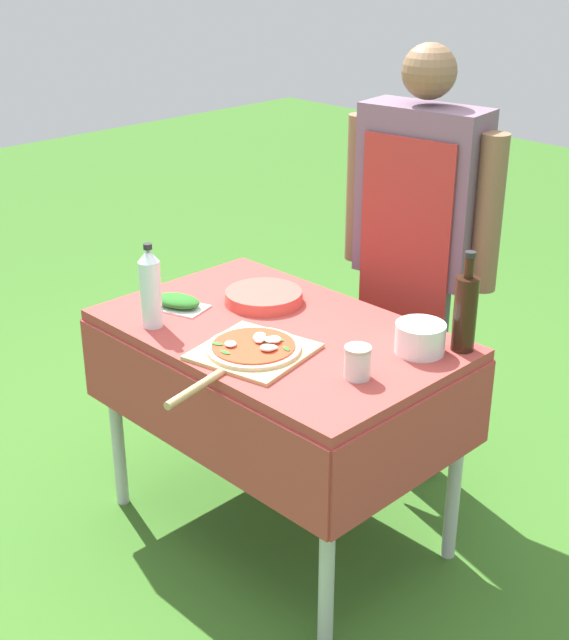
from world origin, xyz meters
TOP-DOWN VIEW (x-y plane):
  - ground_plane at (0.00, 0.00)m, footprint 12.00×12.00m
  - prep_table at (0.00, 0.00)m, footprint 1.15×0.74m
  - person_cook at (0.06, 0.63)m, footprint 0.59×0.25m
  - pizza_on_peel at (0.08, -0.19)m, footprint 0.37×0.57m
  - oil_bottle at (0.50, 0.29)m, footprint 0.07×0.07m
  - water_bottle at (-0.30, -0.27)m, footprint 0.07×0.07m
  - herb_container at (-0.36, -0.12)m, footprint 0.22×0.17m
  - mixing_tub at (0.42, 0.19)m, footprint 0.15×0.15m
  - plate_stack at (-0.19, 0.12)m, footprint 0.27×0.27m
  - sauce_jar at (0.40, -0.07)m, footprint 0.08×0.08m

SIDE VIEW (x-z plane):
  - ground_plane at x=0.00m, z-range 0.00..0.00m
  - prep_table at x=0.00m, z-range 0.28..1.05m
  - pizza_on_peel at x=0.08m, z-range 0.76..0.81m
  - plate_stack at x=-0.19m, z-range 0.77..0.81m
  - herb_container at x=-0.36m, z-range 0.77..0.81m
  - sauce_jar at x=0.40m, z-range 0.76..0.86m
  - mixing_tub at x=0.42m, z-range 0.77..0.86m
  - oil_bottle at x=0.50m, z-range 0.74..1.05m
  - water_bottle at x=-0.30m, z-range 0.76..1.04m
  - person_cook at x=0.06m, z-range 0.14..1.74m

